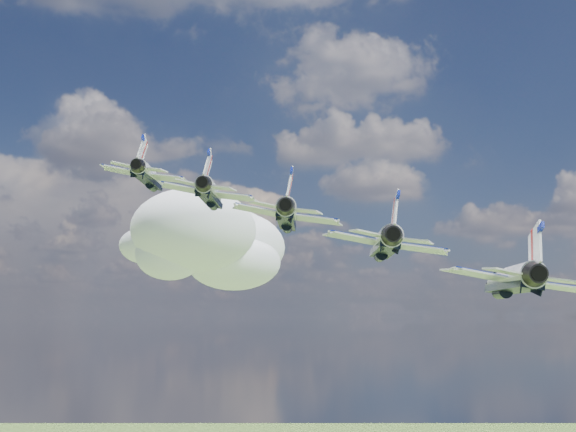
{
  "coord_description": "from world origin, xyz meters",
  "views": [
    {
      "loc": [
        13.61,
        -53.77,
        145.8
      ],
      "look_at": [
        17.02,
        18.63,
        155.98
      ],
      "focal_mm": 45.0,
      "sensor_mm": 36.0,
      "label": 1
    }
  ],
  "objects_px": {
    "jet_0": "(150,177)",
    "jet_2": "(288,216)",
    "jet_1": "(212,194)",
    "jet_4": "(509,279)",
    "jet_3": "(384,243)"
  },
  "relations": [
    {
      "from": "jet_3",
      "to": "jet_0",
      "type": "bearing_deg",
      "value": 138.69
    },
    {
      "from": "jet_0",
      "to": "jet_1",
      "type": "bearing_deg",
      "value": -41.31
    },
    {
      "from": "jet_2",
      "to": "jet_4",
      "type": "bearing_deg",
      "value": -41.31
    },
    {
      "from": "jet_2",
      "to": "jet_1",
      "type": "bearing_deg",
      "value": 138.69
    },
    {
      "from": "jet_0",
      "to": "jet_2",
      "type": "relative_size",
      "value": 1.0
    },
    {
      "from": "jet_1",
      "to": "jet_2",
      "type": "xyz_separation_m",
      "value": [
        8.23,
        -8.47,
        -3.63
      ]
    },
    {
      "from": "jet_3",
      "to": "jet_4",
      "type": "bearing_deg",
      "value": -41.31
    },
    {
      "from": "jet_0",
      "to": "jet_1",
      "type": "relative_size",
      "value": 1.0
    },
    {
      "from": "jet_3",
      "to": "jet_4",
      "type": "relative_size",
      "value": 1.0
    },
    {
      "from": "jet_2",
      "to": "jet_4",
      "type": "relative_size",
      "value": 1.0
    },
    {
      "from": "jet_4",
      "to": "jet_1",
      "type": "bearing_deg",
      "value": 138.69
    },
    {
      "from": "jet_2",
      "to": "jet_3",
      "type": "xyz_separation_m",
      "value": [
        8.23,
        -8.47,
        -3.63
      ]
    },
    {
      "from": "jet_0",
      "to": "jet_1",
      "type": "distance_m",
      "value": 12.36
    },
    {
      "from": "jet_0",
      "to": "jet_4",
      "type": "height_order",
      "value": "jet_0"
    },
    {
      "from": "jet_1",
      "to": "jet_4",
      "type": "bearing_deg",
      "value": -41.31
    }
  ]
}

